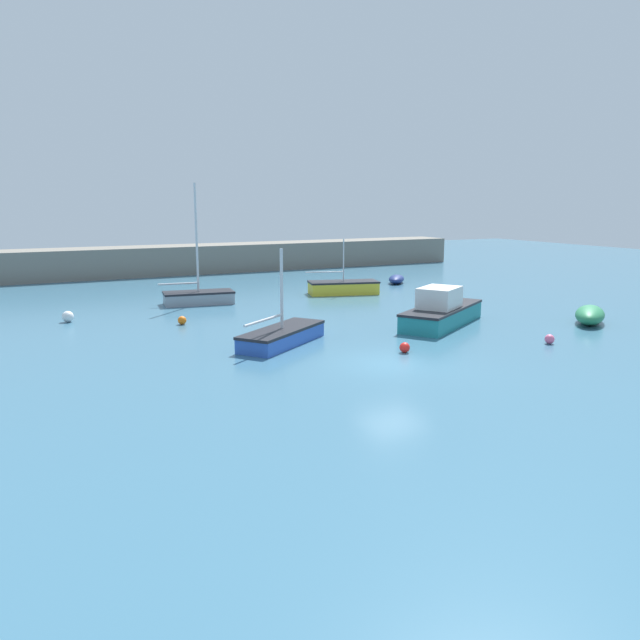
% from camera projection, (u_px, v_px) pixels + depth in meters
% --- Properties ---
extents(ground_plane, '(120.00, 120.00, 0.20)m').
position_uv_depth(ground_plane, '(393.00, 366.00, 23.86)').
color(ground_plane, '#38667F').
extents(harbor_breakwater, '(53.95, 3.87, 2.37)m').
position_uv_depth(harbor_breakwater, '(175.00, 260.00, 53.01)').
color(harbor_breakwater, slate).
rests_on(harbor_breakwater, ground_plane).
extents(motorboat_grey_hull, '(6.56, 5.15, 1.96)m').
position_uv_depth(motorboat_grey_hull, '(441.00, 311.00, 30.99)').
color(motorboat_grey_hull, teal).
rests_on(motorboat_grey_hull, ground_plane).
extents(rowboat_blue_near, '(2.55, 2.75, 0.63)m').
position_uv_depth(rowboat_blue_near, '(396.00, 279.00, 46.91)').
color(rowboat_blue_near, navy).
rests_on(rowboat_blue_near, ground_plane).
extents(sailboat_twin_hulled, '(4.96, 4.22, 4.15)m').
position_uv_depth(sailboat_twin_hulled, '(282.00, 336.00, 26.93)').
color(sailboat_twin_hulled, '#2D56B7').
rests_on(sailboat_twin_hulled, ground_plane).
extents(sailboat_short_mast, '(4.93, 2.95, 3.68)m').
position_uv_depth(sailboat_short_mast, '(343.00, 287.00, 41.51)').
color(sailboat_short_mast, yellow).
rests_on(sailboat_short_mast, ground_plane).
extents(sailboat_tall_mast, '(4.51, 2.30, 7.15)m').
position_uv_depth(sailboat_tall_mast, '(199.00, 296.00, 37.47)').
color(sailboat_tall_mast, gray).
rests_on(sailboat_tall_mast, ground_plane).
extents(open_tender_yellow, '(3.54, 3.23, 0.89)m').
position_uv_depth(open_tender_yellow, '(590.00, 315.00, 31.51)').
color(open_tender_yellow, '#287A4C').
rests_on(open_tender_yellow, ground_plane).
extents(mooring_buoy_orange, '(0.43, 0.43, 0.43)m').
position_uv_depth(mooring_buoy_orange, '(182.00, 320.00, 31.27)').
color(mooring_buoy_orange, orange).
rests_on(mooring_buoy_orange, ground_plane).
extents(mooring_buoy_white, '(0.58, 0.58, 0.58)m').
position_uv_depth(mooring_buoy_white, '(68.00, 317.00, 31.88)').
color(mooring_buoy_white, white).
rests_on(mooring_buoy_white, ground_plane).
extents(mooring_buoy_red, '(0.43, 0.43, 0.43)m').
position_uv_depth(mooring_buoy_red, '(405.00, 348.00, 25.47)').
color(mooring_buoy_red, red).
rests_on(mooring_buoy_red, ground_plane).
extents(mooring_buoy_pink, '(0.42, 0.42, 0.42)m').
position_uv_depth(mooring_buoy_pink, '(550.00, 339.00, 27.05)').
color(mooring_buoy_pink, '#EA668C').
rests_on(mooring_buoy_pink, ground_plane).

